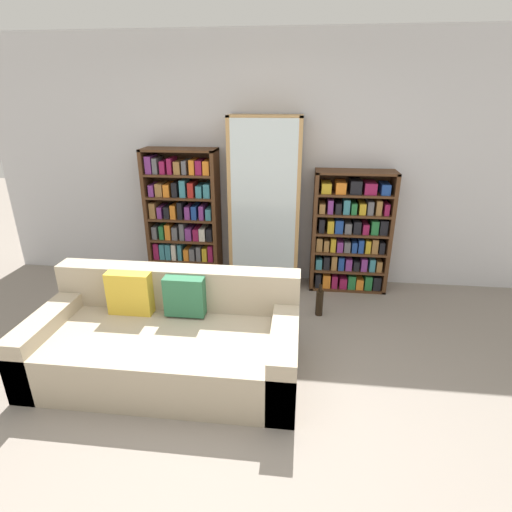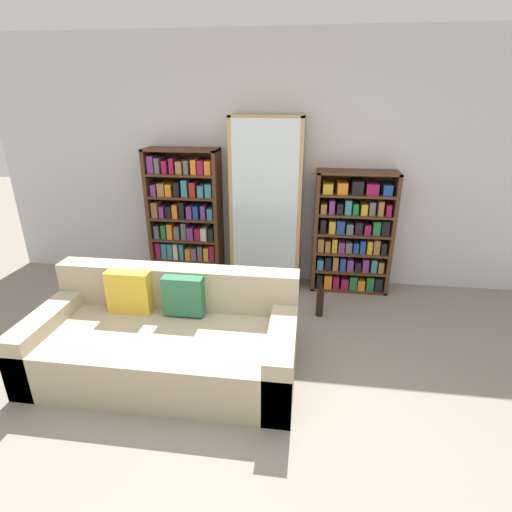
{
  "view_description": "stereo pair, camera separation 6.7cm",
  "coord_description": "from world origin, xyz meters",
  "px_view_note": "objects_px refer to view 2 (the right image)",
  "views": [
    {
      "loc": [
        0.43,
        -1.89,
        2.07
      ],
      "look_at": [
        0.04,
        1.5,
        0.69
      ],
      "focal_mm": 28.0,
      "sensor_mm": 36.0,
      "label": 1
    },
    {
      "loc": [
        0.49,
        -1.88,
        2.07
      ],
      "look_at": [
        0.04,
        1.5,
        0.69
      ],
      "focal_mm": 28.0,
      "sensor_mm": 36.0,
      "label": 2
    }
  ],
  "objects_px": {
    "couch": "(167,339)",
    "wine_bottle": "(320,303)",
    "bookshelf_left": "(185,220)",
    "display_cabinet": "(267,207)",
    "bookshelf_right": "(352,235)"
  },
  "relations": [
    {
      "from": "couch",
      "to": "bookshelf_left",
      "type": "distance_m",
      "value": 1.78
    },
    {
      "from": "couch",
      "to": "bookshelf_left",
      "type": "xyz_separation_m",
      "value": [
        -0.33,
        1.68,
        0.48
      ]
    },
    {
      "from": "couch",
      "to": "bookshelf_left",
      "type": "height_order",
      "value": "bookshelf_left"
    },
    {
      "from": "couch",
      "to": "wine_bottle",
      "type": "height_order",
      "value": "couch"
    },
    {
      "from": "bookshelf_left",
      "to": "wine_bottle",
      "type": "bearing_deg",
      "value": -23.86
    },
    {
      "from": "couch",
      "to": "bookshelf_right",
      "type": "distance_m",
      "value": 2.33
    },
    {
      "from": "bookshelf_left",
      "to": "couch",
      "type": "bearing_deg",
      "value": -79.0
    },
    {
      "from": "wine_bottle",
      "to": "bookshelf_left",
      "type": "bearing_deg",
      "value": 156.14
    },
    {
      "from": "wine_bottle",
      "to": "display_cabinet",
      "type": "bearing_deg",
      "value": 132.59
    },
    {
      "from": "bookshelf_left",
      "to": "display_cabinet",
      "type": "relative_size",
      "value": 0.82
    },
    {
      "from": "couch",
      "to": "wine_bottle",
      "type": "bearing_deg",
      "value": 38.96
    },
    {
      "from": "bookshelf_left",
      "to": "wine_bottle",
      "type": "xyz_separation_m",
      "value": [
        1.56,
        -0.69,
        -0.6
      ]
    },
    {
      "from": "display_cabinet",
      "to": "wine_bottle",
      "type": "xyz_separation_m",
      "value": [
        0.62,
        -0.67,
        -0.78
      ]
    },
    {
      "from": "couch",
      "to": "bookshelf_right",
      "type": "xyz_separation_m",
      "value": [
        1.56,
        1.68,
        0.37
      ]
    },
    {
      "from": "display_cabinet",
      "to": "bookshelf_right",
      "type": "xyz_separation_m",
      "value": [
        0.95,
        0.02,
        -0.29
      ]
    }
  ]
}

